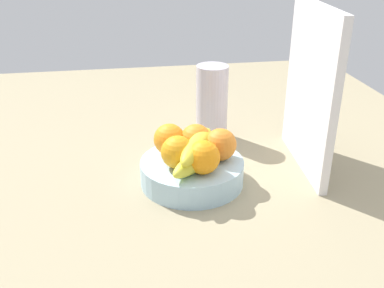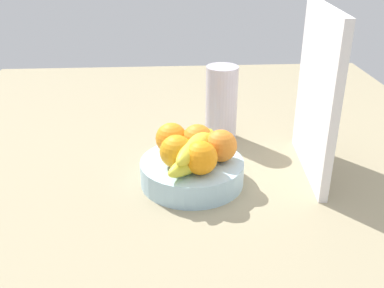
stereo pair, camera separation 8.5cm
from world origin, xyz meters
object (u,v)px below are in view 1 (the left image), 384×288
Objects in this scene: thermos_tumbler at (212,102)px; orange_back_left at (220,144)px; orange_back_right at (196,140)px; orange_front_left at (169,139)px; cutting_board at (310,90)px; fruit_bowl at (192,172)px; orange_front_right at (178,152)px; banana_bunch at (198,153)px; orange_center at (202,157)px.

orange_back_left is at bearing -7.24° from thermos_tumbler.
orange_front_left is at bearing -101.72° from orange_back_right.
fruit_bowl is at bearing -76.70° from cutting_board.
fruit_bowl is 8.50cm from orange_back_left.
orange_front_left and orange_back_right have the same top height.
orange_front_right is (6.39, 0.89, 0.00)cm from orange_front_left.
fruit_bowl is 0.61× the size of cutting_board.
fruit_bowl is 8.50cm from orange_front_left.
orange_back_left is 0.39× the size of banana_bunch.
orange_back_left is 5.68cm from orange_back_right.
banana_bunch is at bearing 37.01° from orange_front_left.
fruit_bowl is 3.22× the size of orange_back_left.
cutting_board is at bearing 89.73° from orange_front_left.
cutting_board reaches higher than orange_front_left.
cutting_board is (-6.49, 25.85, 9.77)cm from banana_bunch.
orange_front_left is 1.00× the size of orange_front_right.
banana_bunch is 28.39cm from cutting_board.
orange_back_right is at bearing -21.39° from thermos_tumbler.
orange_front_left is 0.19× the size of cutting_board.
orange_back_right is (-8.33, 0.21, 0.00)cm from orange_center.
orange_back_right is 20.80cm from thermos_tumbler.
orange_back_right is (-3.17, -4.72, 0.00)cm from orange_back_left.
cutting_board is (-1.00, 25.32, 9.45)cm from orange_back_right.
orange_back_left is 22.72cm from thermos_tumbler.
orange_back_left is (4.32, 10.26, 0.00)cm from orange_front_left.
thermos_tumbler is (-27.67, 7.79, 0.98)cm from orange_center.
cutting_board is (-9.33, 25.53, 9.45)cm from orange_center.
orange_front_right is 27.48cm from thermos_tumbler.
thermos_tumbler is at bearing 158.42° from fruit_bowl.
orange_back_right is (1.15, 5.54, 0.00)cm from orange_front_left.
orange_front_left is 11.13cm from orange_back_left.
cutting_board is at bearing 110.07° from orange_center.
orange_front_right is 1.00× the size of orange_back_right.
orange_back_left is at bearing 113.76° from banana_bunch.
orange_front_right is at bearing -93.37° from banana_bunch.
orange_center is at bearing -1.45° from orange_back_right.
orange_front_right is 1.00× the size of orange_back_left.
orange_back_right is 0.36× the size of thermos_tumbler.
cutting_board reaches higher than orange_front_right.
thermos_tumbler is at bearing 158.61° from orange_back_right.
fruit_bowl is 3.22× the size of orange_front_left.
orange_back_left is 23.04cm from cutting_board.
orange_back_left is at bearing 67.14° from orange_front_left.
fruit_bowl is at bearing -167.81° from orange_center.
orange_front_left is 32.27cm from cutting_board.
banana_bunch is (0.24, 4.11, -0.32)cm from orange_front_right.
cutting_board is 1.89× the size of thermos_tumbler.
orange_back_right is at bearing 78.28° from orange_front_left.
fruit_bowl is 1.26× the size of banana_bunch.
orange_center is at bearing -43.72° from orange_back_left.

